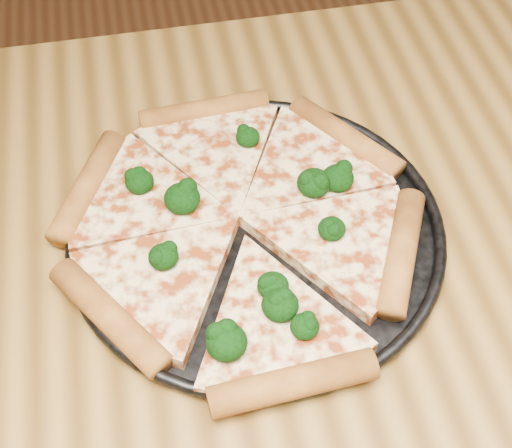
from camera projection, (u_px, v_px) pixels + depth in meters
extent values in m
cube|color=brown|center=(257.00, 382.00, 0.59)|extent=(1.20, 0.90, 0.04)
cylinder|color=black|center=(256.00, 233.00, 0.65)|extent=(0.32, 0.32, 0.01)
torus|color=black|center=(256.00, 228.00, 0.65)|extent=(0.33, 0.33, 0.01)
cylinder|color=#A66629|center=(345.00, 137.00, 0.71)|extent=(0.09, 0.12, 0.03)
cylinder|color=#A66629|center=(204.00, 111.00, 0.73)|extent=(0.13, 0.03, 0.03)
cylinder|color=#A66629|center=(88.00, 187.00, 0.67)|extent=(0.08, 0.13, 0.03)
cylinder|color=#A66629|center=(109.00, 316.00, 0.58)|extent=(0.09, 0.12, 0.03)
cylinder|color=#A66629|center=(293.00, 383.00, 0.55)|extent=(0.13, 0.03, 0.03)
cylinder|color=#A66629|center=(401.00, 252.00, 0.62)|extent=(0.08, 0.13, 0.03)
ellipsoid|color=black|center=(280.00, 305.00, 0.58)|extent=(0.03, 0.03, 0.02)
ellipsoid|color=black|center=(182.00, 198.00, 0.65)|extent=(0.03, 0.03, 0.02)
ellipsoid|color=black|center=(305.00, 326.00, 0.57)|extent=(0.02, 0.02, 0.02)
ellipsoid|color=black|center=(332.00, 229.00, 0.63)|extent=(0.02, 0.02, 0.02)
ellipsoid|color=black|center=(163.00, 257.00, 0.61)|extent=(0.03, 0.03, 0.02)
ellipsoid|color=black|center=(248.00, 137.00, 0.70)|extent=(0.02, 0.02, 0.02)
ellipsoid|color=black|center=(227.00, 342.00, 0.55)|extent=(0.03, 0.03, 0.02)
ellipsoid|color=black|center=(273.00, 286.00, 0.59)|extent=(0.03, 0.03, 0.02)
ellipsoid|color=black|center=(140.00, 182.00, 0.66)|extent=(0.03, 0.03, 0.02)
ellipsoid|color=black|center=(314.00, 183.00, 0.66)|extent=(0.03, 0.03, 0.02)
ellipsoid|color=black|center=(338.00, 178.00, 0.66)|extent=(0.03, 0.03, 0.02)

